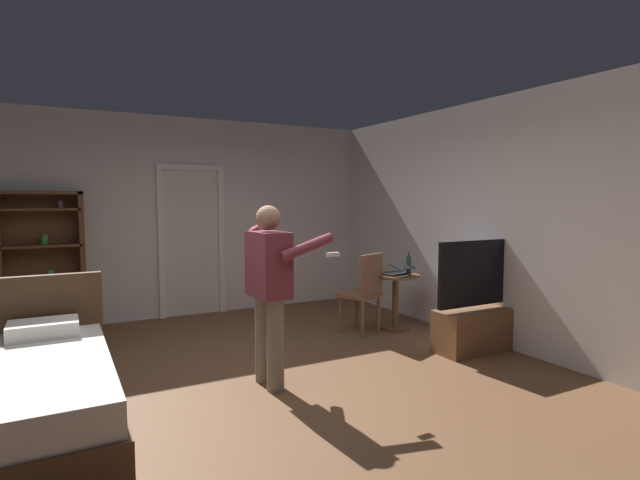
% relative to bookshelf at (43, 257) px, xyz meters
% --- Properties ---
extents(ground_plane, '(6.74, 6.74, 0.00)m').
position_rel_bookshelf_xyz_m(ground_plane, '(1.66, -2.89, -0.94)').
color(ground_plane, brown).
extents(wall_back, '(5.92, 0.12, 2.78)m').
position_rel_bookshelf_xyz_m(wall_back, '(1.66, 0.23, 0.45)').
color(wall_back, silver).
rests_on(wall_back, ground_plane).
extents(wall_right, '(0.12, 6.36, 2.78)m').
position_rel_bookshelf_xyz_m(wall_right, '(4.56, -2.89, 0.45)').
color(wall_right, silver).
rests_on(wall_right, ground_plane).
extents(doorway_frame, '(0.93, 0.08, 2.13)m').
position_rel_bookshelf_xyz_m(doorway_frame, '(1.84, 0.15, 0.28)').
color(doorway_frame, white).
rests_on(doorway_frame, ground_plane).
extents(bookshelf, '(0.93, 0.32, 1.75)m').
position_rel_bookshelf_xyz_m(bookshelf, '(0.00, 0.00, 0.00)').
color(bookshelf, brown).
rests_on(bookshelf, ground_plane).
extents(tv_flatscreen, '(1.21, 0.40, 1.21)m').
position_rel_bookshelf_xyz_m(tv_flatscreen, '(4.20, -2.98, -0.59)').
color(tv_flatscreen, brown).
rests_on(tv_flatscreen, ground_plane).
extents(side_table, '(0.60, 0.60, 0.70)m').
position_rel_bookshelf_xyz_m(side_table, '(3.92, -1.84, -0.48)').
color(side_table, brown).
rests_on(side_table, ground_plane).
extents(laptop, '(0.40, 0.40, 0.16)m').
position_rel_bookshelf_xyz_m(laptop, '(3.90, -1.88, -0.19)').
color(laptop, black).
rests_on(laptop, side_table).
extents(bottle_on_table, '(0.06, 0.06, 0.29)m').
position_rel_bookshelf_xyz_m(bottle_on_table, '(4.06, -1.92, -0.12)').
color(bottle_on_table, '#204026').
rests_on(bottle_on_table, side_table).
extents(wooden_chair, '(0.54, 0.54, 0.99)m').
position_rel_bookshelf_xyz_m(wooden_chair, '(3.45, -1.85, -0.40)').
color(wooden_chair, brown).
rests_on(wooden_chair, ground_plane).
extents(person_blue_shirt, '(0.70, 0.60, 1.60)m').
position_rel_bookshelf_xyz_m(person_blue_shirt, '(1.79, -2.86, -0.02)').
color(person_blue_shirt, gray).
rests_on(person_blue_shirt, ground_plane).
extents(suitcase_dark, '(0.63, 0.37, 0.43)m').
position_rel_bookshelf_xyz_m(suitcase_dark, '(0.13, -0.78, -0.73)').
color(suitcase_dark, black).
rests_on(suitcase_dark, ground_plane).
extents(suitcase_small, '(0.58, 0.42, 0.39)m').
position_rel_bookshelf_xyz_m(suitcase_small, '(0.07, -0.89, -0.75)').
color(suitcase_small, black).
rests_on(suitcase_small, ground_plane).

